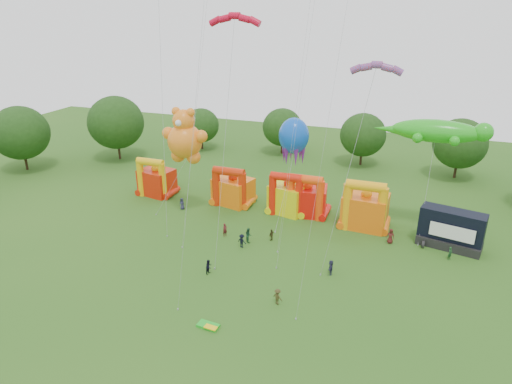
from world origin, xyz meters
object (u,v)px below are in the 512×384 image
(octopus_kite, at_px, (292,149))
(spectator_4, at_px, (272,235))
(stage_trailer, at_px, (451,230))
(teddy_bear_kite, at_px, (180,157))
(bouncy_castle_2, at_px, (288,197))
(gecko_kite, at_px, (434,145))
(spectator_0, at_px, (182,204))
(bouncy_castle_0, at_px, (156,180))

(octopus_kite, relative_size, spectator_4, 8.70)
(spectator_4, bearing_deg, stage_trailer, 128.82)
(teddy_bear_kite, bearing_deg, spectator_4, -14.87)
(bouncy_castle_2, relative_size, octopus_kite, 0.47)
(gecko_kite, bearing_deg, spectator_0, -172.05)
(spectator_0, bearing_deg, teddy_bear_kite, -51.98)
(bouncy_castle_0, xyz_separation_m, spectator_0, (6.39, -3.72, -1.51))
(octopus_kite, bearing_deg, gecko_kite, -2.18)
(gecko_kite, relative_size, spectator_0, 8.55)
(bouncy_castle_0, height_order, stage_trailer, bouncy_castle_0)
(bouncy_castle_0, distance_m, bouncy_castle_2, 21.04)
(bouncy_castle_0, relative_size, spectator_0, 3.61)
(bouncy_castle_0, bearing_deg, spectator_4, -21.49)
(stage_trailer, height_order, octopus_kite, octopus_kite)
(spectator_4, bearing_deg, spectator_0, -83.93)
(octopus_kite, distance_m, spectator_4, 13.03)
(bouncy_castle_0, xyz_separation_m, stage_trailer, (42.32, -2.75, -0.05))
(stage_trailer, distance_m, spectator_0, 35.97)
(teddy_bear_kite, bearing_deg, octopus_kite, 23.58)
(octopus_kite, height_order, spectator_4, octopus_kite)
(stage_trailer, distance_m, spectator_4, 21.66)
(bouncy_castle_0, height_order, bouncy_castle_2, bouncy_castle_2)
(stage_trailer, distance_m, gecko_kite, 10.49)
(spectator_0, xyz_separation_m, spectator_4, (15.09, -4.74, -0.10))
(bouncy_castle_2, bearing_deg, gecko_kite, 1.85)
(bouncy_castle_2, bearing_deg, teddy_bear_kite, -160.79)
(bouncy_castle_2, xyz_separation_m, gecko_kite, (18.11, 0.58, 9.23))
(bouncy_castle_2, distance_m, spectator_0, 15.26)
(bouncy_castle_2, xyz_separation_m, teddy_bear_kite, (-14.03, -4.89, 5.90))
(teddy_bear_kite, relative_size, spectator_0, 8.75)
(stage_trailer, bearing_deg, spectator_4, -164.69)
(bouncy_castle_2, xyz_separation_m, stage_trailer, (21.28, -3.03, -0.09))
(gecko_kite, bearing_deg, spectator_4, -152.19)
(gecko_kite, xyz_separation_m, spectator_0, (-32.75, -4.58, -10.77))
(teddy_bear_kite, distance_m, octopus_kite, 15.42)
(spectator_0, bearing_deg, bouncy_castle_0, 153.53)
(spectator_0, distance_m, spectator_4, 15.81)
(spectator_4, bearing_deg, teddy_bear_kite, -81.35)
(bouncy_castle_0, relative_size, gecko_kite, 0.42)
(teddy_bear_kite, xyz_separation_m, gecko_kite, (32.14, 5.47, 3.32))
(bouncy_castle_2, distance_m, teddy_bear_kite, 15.99)
(bouncy_castle_0, bearing_deg, teddy_bear_kite, -33.37)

